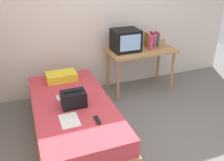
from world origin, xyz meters
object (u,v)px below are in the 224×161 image
at_px(pillow, 61,76).
at_px(remote_dark, 97,120).
at_px(desk, 141,55).
at_px(remote_silver, 58,98).
at_px(bed, 74,119).
at_px(tv, 126,40).
at_px(water_bottle, 151,43).
at_px(book_row, 152,40).
at_px(handbag, 74,99).
at_px(magazine, 69,120).
at_px(picture_frame, 162,44).

relative_size(pillow, remote_dark, 2.86).
relative_size(desk, remote_dark, 7.44).
relative_size(pillow, remote_silver, 3.10).
bearing_deg(desk, bed, -148.05).
xyz_separation_m(tv, remote_dark, (-0.95, -1.40, -0.44)).
distance_m(water_bottle, book_row, 0.25).
height_order(desk, book_row, book_row).
bearing_deg(desk, remote_dark, -131.88).
relative_size(desk, handbag, 3.87).
bearing_deg(book_row, handbag, -147.10).
bearing_deg(bed, handbag, -87.41).
height_order(tv, magazine, tv).
height_order(pillow, magazine, pillow).
xyz_separation_m(bed, remote_dark, (0.18, -0.49, 0.27)).
xyz_separation_m(book_row, pillow, (-1.67, -0.28, -0.32)).
xyz_separation_m(picture_frame, pillow, (-1.76, -0.08, -0.29)).
bearing_deg(remote_silver, remote_dark, -62.50).
height_order(desk, picture_frame, picture_frame).
bearing_deg(pillow, tv, 10.13).
xyz_separation_m(tv, pillow, (-1.14, -0.20, -0.39)).
xyz_separation_m(book_row, picture_frame, (0.09, -0.20, -0.03)).
relative_size(water_bottle, handbag, 0.85).
bearing_deg(water_bottle, desk, 142.55).
relative_size(tv, magazine, 1.52).
relative_size(picture_frame, remote_dark, 1.07).
bearing_deg(water_bottle, bed, -153.17).
height_order(tv, pillow, tv).
relative_size(tv, book_row, 1.77).
bearing_deg(remote_dark, remote_silver, 117.50).
bearing_deg(desk, water_bottle, -37.45).
bearing_deg(pillow, remote_dark, -81.22).
height_order(bed, desk, desk).
height_order(tv, remote_dark, tv).
relative_size(desk, picture_frame, 6.94).
relative_size(picture_frame, remote_silver, 1.16).
height_order(water_bottle, remote_silver, water_bottle).
xyz_separation_m(water_bottle, remote_dark, (-1.36, -1.27, -0.38)).
distance_m(desk, tv, 0.39).
height_order(bed, water_bottle, water_bottle).
xyz_separation_m(tv, book_row, (0.54, 0.08, -0.07)).
bearing_deg(pillow, picture_frame, 2.76).
distance_m(tv, magazine, 1.85).
xyz_separation_m(picture_frame, remote_dark, (-1.58, -1.29, -0.34)).
bearing_deg(magazine, bed, 72.97).
height_order(water_bottle, handbag, water_bottle).
height_order(bed, book_row, book_row).
height_order(picture_frame, pillow, picture_frame).
relative_size(water_bottle, remote_silver, 1.78).
distance_m(magazine, remote_silver, 0.53).
distance_m(water_bottle, remote_dark, 1.90).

